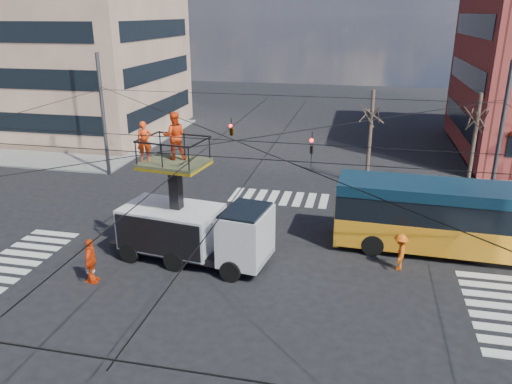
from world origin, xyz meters
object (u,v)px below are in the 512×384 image
object	(u,v)px
utility_truck	(194,216)
flagger	(400,252)
city_bus	(469,219)
traffic_cone	(91,273)
worker_ground	(91,261)

from	to	relation	value
utility_truck	flagger	distance (m)	8.89
city_bus	traffic_cone	xyz separation A→B (m)	(-15.28, -5.81, -1.38)
city_bus	traffic_cone	bearing A→B (deg)	-156.98
utility_truck	worker_ground	distance (m)	4.53
traffic_cone	flagger	xyz separation A→B (m)	(12.29, 3.67, 0.47)
city_bus	flagger	world-z (taller)	city_bus
worker_ground	city_bus	bearing A→B (deg)	-83.44
traffic_cone	worker_ground	bearing A→B (deg)	-34.52
utility_truck	city_bus	world-z (taller)	utility_truck
utility_truck	flagger	world-z (taller)	utility_truck
utility_truck	city_bus	distance (m)	12.15
traffic_cone	worker_ground	xyz separation A→B (m)	(0.13, -0.09, 0.61)
worker_ground	flagger	bearing A→B (deg)	-87.52
utility_truck	traffic_cone	xyz separation A→B (m)	(-3.55, -2.66, -1.74)
city_bus	flagger	xyz separation A→B (m)	(-2.99, -2.14, -0.92)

